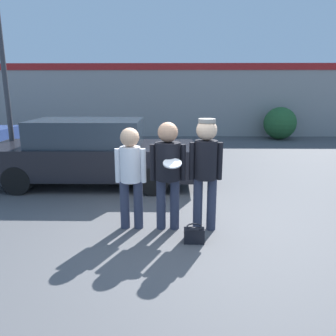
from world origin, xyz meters
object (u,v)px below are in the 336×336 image
person_left (131,171)px  person_middle_with_frisbee (168,166)px  shrub (280,123)px  parked_car_near (92,153)px  handbag (194,235)px  street_lamp (7,7)px  person_right (206,164)px

person_left → person_middle_with_frisbee: (0.59, -0.02, 0.08)m
shrub → person_middle_with_frisbee: bearing=-116.4°
parked_car_near → shrub: parked_car_near is taller
person_middle_with_frisbee → shrub: person_middle_with_frisbee is taller
shrub → handbag: (-4.45, -10.27, -0.59)m
street_lamp → handbag: (4.14, -3.59, -3.92)m
parked_car_near → shrub: 9.85m
parked_car_near → person_left: bearing=-63.6°
person_middle_with_frisbee → person_left: bearing=178.1°
handbag → street_lamp: bearing=139.1°
person_middle_with_frisbee → person_right: 0.59m
street_lamp → parked_car_near: bearing=-16.6°
parked_car_near → handbag: (2.22, -3.02, -0.64)m
person_left → shrub: size_ratio=1.15×
person_left → handbag: bearing=-27.9°
parked_car_near → shrub: bearing=47.4°
person_middle_with_frisbee → parked_car_near: bearing=126.0°
person_middle_with_frisbee → street_lamp: (-3.74, 3.08, 2.99)m
person_left → street_lamp: street_lamp is taller
person_right → parked_car_near: (-2.42, 2.53, -0.33)m
shrub → parked_car_near: bearing=-132.6°
person_middle_with_frisbee → street_lamp: 5.69m
handbag → parked_car_near: bearing=126.4°
street_lamp → person_middle_with_frisbee: bearing=-39.5°
shrub → handbag: shrub is taller
shrub → person_right: bearing=-113.5°
person_left → person_right: (1.18, -0.04, 0.12)m
person_middle_with_frisbee → parked_car_near: 3.12m
parked_car_near → handbag: parked_car_near is taller
person_left → parked_car_near: bearing=116.4°
person_right → person_left: bearing=178.0°
person_middle_with_frisbee → parked_car_near: (-1.83, 2.51, -0.29)m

